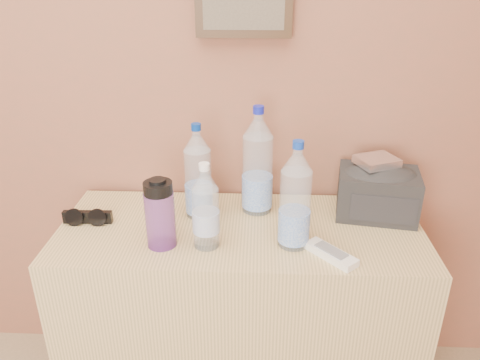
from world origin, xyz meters
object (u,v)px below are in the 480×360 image
Objects in this scene: pet_large_d at (295,201)px; toiletry_bag at (378,191)px; pet_small at (206,211)px; nalgene_bottle at (160,213)px; ac_remote at (331,254)px; foil_packet at (377,161)px; pet_large_b at (258,166)px; pet_large_c at (198,176)px; sunglasses at (88,217)px; dresser at (240,316)px.

pet_large_d is 1.29× the size of toiletry_bag.
pet_small is 0.13m from nalgene_bottle.
pet_small reaches higher than ac_remote.
foil_packet reaches higher than toiletry_bag.
pet_small is at bearing -176.28° from pet_large_d.
pet_large_b reaches higher than pet_large_d.
pet_large_b is at bearing -172.57° from toiletry_bag.
pet_large_c is 2.01× the size of sunglasses.
pet_large_d is (0.30, -0.17, 0.00)m from pet_large_c.
sunglasses is (-0.35, -0.07, -0.12)m from pet_large_c.
pet_large_b is at bearing 57.32° from pet_small.
dresser is at bearing -2.62° from sunglasses.
pet_large_b reaches higher than ac_remote.
pet_small is at bearing -132.05° from dresser.
nalgene_bottle reaches higher than foil_packet.
ac_remote is at bearing -52.31° from pet_large_b.
foil_packet is at bearing 4.28° from pet_large_c.
ac_remote is (0.21, -0.28, -0.15)m from pet_large_b.
pet_small is at bearing -17.69° from sunglasses.
pet_large_d is at bearing 3.72° from pet_small.
toiletry_bag is at bearing -1.95° from pet_large_b.
foil_packet is at bearing 19.25° from nalgene_bottle.
pet_large_c is at bearing 64.81° from nalgene_bottle.
sunglasses is at bearing 155.97° from nalgene_bottle.
pet_small is (-0.10, -0.11, 0.48)m from dresser.
pet_small is at bearing -148.98° from toiletry_bag.
pet_small is at bearing -76.51° from pet_large_c.
pet_large_d reaches higher than pet_large_c.
pet_large_b reaches higher than pet_small.
nalgene_bottle is 0.71m from toiletry_bag.
dresser is 0.53m from nalgene_bottle.
foil_packet is (0.44, 0.12, 0.55)m from dresser.
pet_large_b is 0.20m from pet_large_c.
pet_small is 0.58m from toiletry_bag.
pet_large_d is 0.67m from sunglasses.
pet_large_b is 0.24m from pet_large_d.
dresser is 7.33× the size of sunglasses.
pet_small is 1.23× the size of nalgene_bottle.
nalgene_bottle is (-0.13, -0.00, -0.01)m from pet_small.
ac_remote is at bearing -5.38° from nalgene_bottle.
pet_large_c is (-0.14, 0.08, 0.50)m from dresser.
pet_large_d reaches higher than nalgene_bottle.
dresser is 9.48× the size of foil_packet.
dresser is 4.38× the size of pet_small.
pet_large_c is 1.96× the size of ac_remote.
pet_large_d is 0.26m from pet_small.
pet_large_c reaches higher than nalgene_bottle.
dresser is at bearing -162.49° from ac_remote.
pet_small is 2.17× the size of foil_packet.
dresser is 3.65× the size of pet_large_c.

